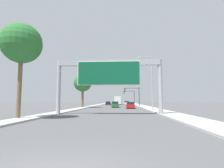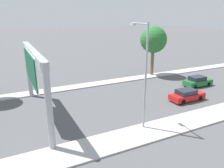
% 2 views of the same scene
% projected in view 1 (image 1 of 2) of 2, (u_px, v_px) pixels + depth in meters
% --- Properties ---
extents(sidewalk_right, '(3.00, 120.00, 0.15)m').
position_uv_depth(sidewalk_right, '(139.00, 105.00, 63.06)').
color(sidewalk_right, '#ACACAC').
rests_on(sidewalk_right, ground).
extents(median_strip_left, '(2.00, 120.00, 0.15)m').
position_uv_depth(median_strip_left, '(98.00, 105.00, 63.89)').
color(median_strip_left, '#ACACAC').
rests_on(median_strip_left, ground).
extents(sign_gantry, '(13.42, 0.73, 6.92)m').
position_uv_depth(sign_gantry, '(109.00, 73.00, 22.09)').
color(sign_gantry, '#9EA0A5').
rests_on(sign_gantry, ground).
extents(car_near_center, '(1.74, 4.40, 1.42)m').
position_uv_depth(car_near_center, '(130.00, 105.00, 38.25)').
color(car_near_center, red).
rests_on(car_near_center, ground).
extents(car_near_right, '(1.88, 4.58, 1.51)m').
position_uv_depth(car_near_right, '(127.00, 103.00, 67.55)').
color(car_near_right, silver).
rests_on(car_near_right, ground).
extents(car_far_right, '(1.75, 4.27, 1.48)m').
position_uv_depth(car_far_right, '(115.00, 105.00, 43.96)').
color(car_far_right, '#1E662D').
rests_on(car_far_right, ground).
extents(car_far_left, '(1.73, 4.32, 1.38)m').
position_uv_depth(car_far_left, '(108.00, 103.00, 66.06)').
color(car_far_left, black).
rests_on(car_far_left, ground).
extents(truck_box_primary, '(2.46, 7.57, 3.33)m').
position_uv_depth(truck_box_primary, '(118.00, 101.00, 69.96)').
color(truck_box_primary, yellow).
rests_on(truck_box_primary, ground).
extents(traffic_light_near_intersection, '(4.64, 0.32, 5.66)m').
position_uv_depth(traffic_light_near_intersection, '(134.00, 93.00, 51.62)').
color(traffic_light_near_intersection, '#2D2D30').
rests_on(traffic_light_near_intersection, ground).
extents(traffic_light_mid_block, '(4.63, 0.32, 5.81)m').
position_uv_depth(traffic_light_mid_block, '(131.00, 95.00, 71.51)').
color(traffic_light_mid_block, '#2D2D30').
rests_on(traffic_light_mid_block, ground).
extents(palm_tree_foreground, '(3.87, 3.87, 9.23)m').
position_uv_depth(palm_tree_foreground, '(22.00, 44.00, 16.92)').
color(palm_tree_foreground, brown).
rests_on(palm_tree_foreground, ground).
extents(palm_tree_background, '(4.36, 4.36, 8.23)m').
position_uv_depth(palm_tree_background, '(83.00, 83.00, 42.45)').
color(palm_tree_background, brown).
rests_on(palm_tree_background, ground).
extents(street_lamp_right, '(2.76, 0.28, 9.45)m').
position_uv_depth(street_lamp_right, '(150.00, 78.00, 30.01)').
color(street_lamp_right, '#9EA0A5').
rests_on(street_lamp_right, ground).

